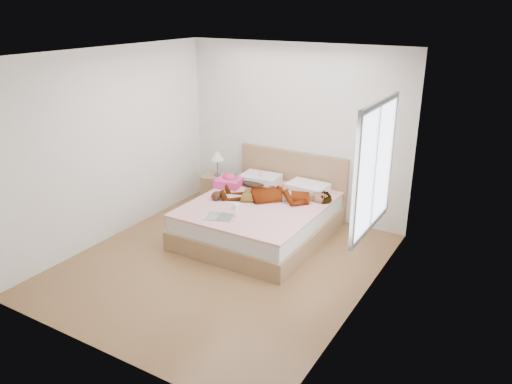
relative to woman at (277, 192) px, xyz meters
The scene contains 11 objects.
ground 1.34m from the woman, 97.20° to the right, with size 4.00×4.00×0.00m, color #55371A.
woman is the anchor object (origin of this frame).
hair 0.73m from the woman, 141.71° to the left, with size 0.47×0.57×0.08m, color black.
phone 0.64m from the woman, 141.34° to the left, with size 0.04×0.09×0.01m, color silver.
room_shell 2.05m from the woman, 28.51° to the right, with size 4.00×4.00×4.00m.
bed 0.40m from the woman, 135.30° to the right, with size 1.80×2.08×1.00m.
towel 0.89m from the woman, behind, with size 0.42×0.36×0.20m.
magazine 1.01m from the woman, 109.79° to the right, with size 0.46×0.37×0.02m.
coffee_mug 0.69m from the woman, 113.87° to the right, with size 0.13×0.11×0.09m.
plush_toy 0.84m from the woman, 149.26° to the right, with size 0.18×0.24×0.12m.
nightstand 1.37m from the woman, 163.68° to the left, with size 0.50×0.47×0.94m.
Camera 1 is at (3.24, -4.62, 3.13)m, focal length 35.00 mm.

